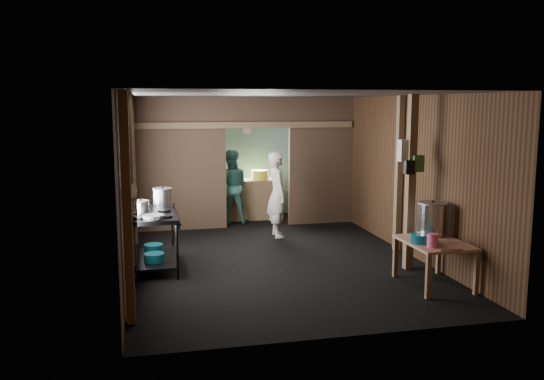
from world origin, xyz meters
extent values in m
cube|color=black|center=(0.00, 0.00, 0.00)|extent=(4.50, 7.00, 0.00)
cube|color=#484541|center=(0.00, 0.00, 2.60)|extent=(4.50, 7.00, 0.00)
cube|color=#4C301A|center=(0.00, 3.50, 1.30)|extent=(4.50, 0.00, 2.60)
cube|color=#4C301A|center=(0.00, -3.50, 1.30)|extent=(4.50, 0.00, 2.60)
cube|color=#4C301A|center=(-2.25, 0.00, 1.30)|extent=(0.00, 7.00, 2.60)
cube|color=#4C301A|center=(2.25, 0.00, 1.30)|extent=(0.00, 7.00, 2.60)
cube|color=#4B3A27|center=(-1.32, 2.20, 1.30)|extent=(1.85, 0.10, 2.60)
cube|color=#4B3A27|center=(1.57, 2.20, 1.30)|extent=(1.35, 0.10, 2.60)
cube|color=#4B3A27|center=(0.25, 2.20, 2.30)|extent=(1.30, 0.10, 0.60)
cube|color=#74ADAC|center=(0.00, 3.44, 1.25)|extent=(4.40, 0.06, 2.50)
cube|color=olive|center=(0.30, 2.95, 0.42)|extent=(1.20, 0.50, 0.85)
cylinder|color=silver|center=(0.25, 3.40, 1.90)|extent=(0.20, 0.03, 0.20)
cube|color=olive|center=(-2.18, -2.60, 1.30)|extent=(0.10, 0.12, 2.60)
cube|color=olive|center=(-2.18, -0.80, 1.30)|extent=(0.10, 0.12, 2.60)
cube|color=olive|center=(-2.18, 1.20, 1.30)|extent=(0.10, 0.12, 2.60)
cube|color=olive|center=(2.18, -0.20, 1.30)|extent=(0.10, 0.12, 2.60)
cube|color=olive|center=(1.85, -1.30, 1.30)|extent=(0.12, 0.12, 2.60)
cube|color=olive|center=(0.00, 2.15, 2.05)|extent=(4.40, 0.12, 0.12)
cylinder|color=gray|center=(-2.21, 0.40, 1.65)|extent=(0.03, 0.34, 0.34)
cylinder|color=black|center=(-2.21, 0.80, 1.55)|extent=(0.03, 0.30, 0.30)
cube|color=olive|center=(-2.15, -2.10, 1.40)|extent=(0.14, 0.80, 0.03)
cylinder|color=silver|center=(-2.15, -2.35, 1.47)|extent=(0.07, 0.07, 0.10)
cylinder|color=yellow|center=(-2.15, -2.10, 1.47)|extent=(0.08, 0.08, 0.10)
cylinder|color=#3B6D35|center=(-2.15, -1.88, 1.47)|extent=(0.06, 0.06, 0.10)
cube|color=silver|center=(1.80, -1.22, 1.78)|extent=(0.22, 0.15, 0.32)
cube|color=#3B6D35|center=(1.92, -1.36, 1.60)|extent=(0.16, 0.12, 0.24)
cube|color=black|center=(1.78, -1.38, 1.55)|extent=(0.14, 0.10, 0.20)
cylinder|color=#BDBDBD|center=(-2.05, 0.09, 0.91)|extent=(0.21, 0.21, 0.10)
cylinder|color=#0C505C|center=(-1.88, -0.67, 0.23)|extent=(0.30, 0.30, 0.12)
cylinder|color=#0C505C|center=(-1.88, -0.09, 0.23)|extent=(0.30, 0.30, 0.12)
cylinder|color=#0C505C|center=(1.64, -2.14, 0.68)|extent=(0.40, 0.40, 0.13)
cylinder|color=pink|center=(1.65, -2.39, 0.70)|extent=(0.18, 0.18, 0.18)
cube|color=#BDBDBD|center=(1.80, -2.61, 0.62)|extent=(0.30, 0.05, 0.01)
cylinder|color=yellow|center=(0.44, 2.95, 0.95)|extent=(0.36, 0.36, 0.20)
imported|color=silver|center=(0.42, 1.21, 0.80)|extent=(0.38, 0.58, 1.59)
imported|color=#367364|center=(-0.24, 2.61, 0.77)|extent=(0.82, 0.67, 1.54)
camera|label=1|loc=(-1.98, -8.94, 2.46)|focal=37.51mm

